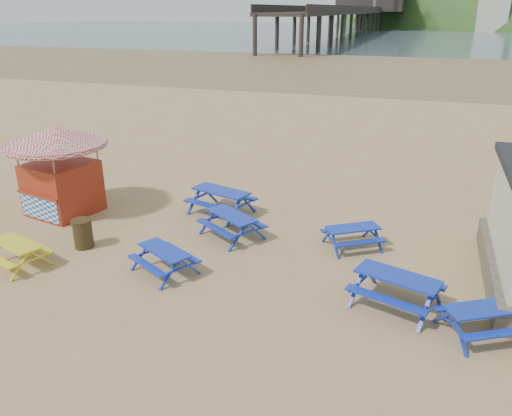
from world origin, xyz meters
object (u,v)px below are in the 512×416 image
at_px(picnic_table_blue_a, 221,202).
at_px(litter_bin, 83,233).
at_px(picnic_table_yellow, 17,254).
at_px(picnic_table_blue_b, 232,225).
at_px(ice_cream_kiosk, 58,159).

xyz_separation_m(picnic_table_blue_a, litter_bin, (-2.90, -3.87, 0.02)).
xyz_separation_m(picnic_table_blue_a, picnic_table_yellow, (-3.93, -5.45, -0.09)).
distance_m(picnic_table_blue_b, ice_cream_kiosk, 6.57).
relative_size(picnic_table_blue_a, picnic_table_blue_b, 1.04).
xyz_separation_m(picnic_table_blue_b, ice_cream_kiosk, (-6.38, 0.02, 1.57)).
distance_m(picnic_table_blue_a, picnic_table_blue_b, 2.03).
bearing_deg(picnic_table_blue_b, litter_bin, -119.40).
bearing_deg(litter_bin, picnic_table_yellow, -123.18).
bearing_deg(picnic_table_blue_b, picnic_table_yellow, -111.13).
height_order(picnic_table_blue_b, litter_bin, litter_bin).
height_order(picnic_table_blue_b, ice_cream_kiosk, ice_cream_kiosk).
height_order(picnic_table_blue_a, litter_bin, litter_bin).
relative_size(picnic_table_blue_b, litter_bin, 2.61).
bearing_deg(litter_bin, picnic_table_blue_a, 53.13).
distance_m(picnic_table_blue_b, picnic_table_yellow, 6.25).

